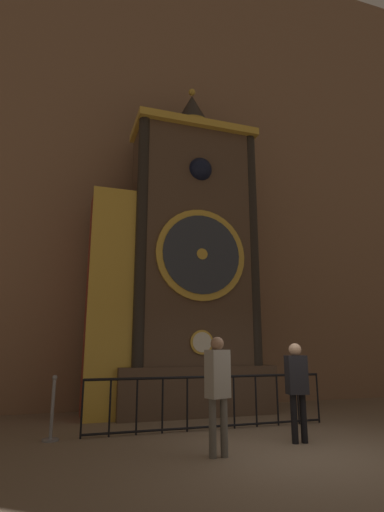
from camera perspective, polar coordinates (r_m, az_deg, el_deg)
ground_plane at (r=6.86m, az=16.06°, el=-25.51°), size 28.00×28.00×0.00m
cathedral_back_wall at (r=12.96m, az=-0.04°, el=15.16°), size 24.00×0.32×15.30m
clock_tower at (r=10.28m, az=-1.63°, el=-1.25°), size 4.53×1.77×8.84m
railing_fence at (r=8.27m, az=2.74°, el=-19.80°), size 4.90×0.05×1.00m
visitor_near at (r=6.28m, az=3.69°, el=-17.70°), size 0.39×0.32×1.71m
visitor_far at (r=7.36m, az=14.74°, el=-16.98°), size 0.37×0.26×1.62m
stanchion_post at (r=7.77m, az=-19.41°, el=-21.09°), size 0.28×0.28×1.08m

